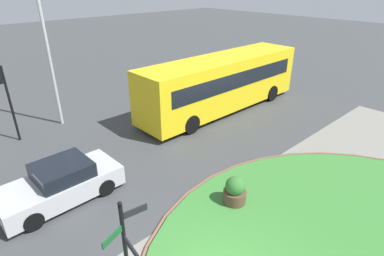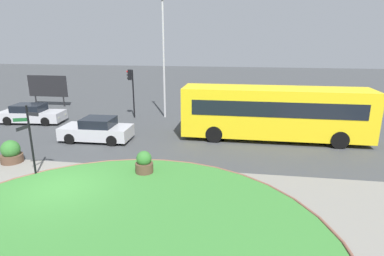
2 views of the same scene
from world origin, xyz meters
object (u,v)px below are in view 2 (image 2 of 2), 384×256
(traffic_light_near, at_px, (131,83))
(billboard_left, at_px, (48,86))
(car_near_lane, at_px, (97,130))
(signpost_directional, at_px, (30,136))
(bus_yellow, at_px, (275,112))
(car_far_lane, at_px, (32,114))
(lamppost_tall, at_px, (164,56))
(planter_near_signpost, at_px, (144,164))
(planter_kerbside, at_px, (11,153))

(traffic_light_near, bearing_deg, billboard_left, -31.34)
(car_near_lane, height_order, traffic_light_near, traffic_light_near)
(car_near_lane, bearing_deg, signpost_directional, 83.26)
(bus_yellow, relative_size, car_near_lane, 2.64)
(car_far_lane, xyz_separation_m, billboard_left, (-2.23, 5.80, 1.15))
(signpost_directional, bearing_deg, bus_yellow, 33.34)
(lamppost_tall, height_order, planter_near_signpost, lamppost_tall)
(bus_yellow, relative_size, billboard_left, 2.92)
(traffic_light_near, distance_m, lamppost_tall, 3.23)
(planter_near_signpost, bearing_deg, car_far_lane, 144.89)
(signpost_directional, height_order, lamppost_tall, lamppost_tall)
(billboard_left, bearing_deg, signpost_directional, -60.10)
(billboard_left, bearing_deg, lamppost_tall, -12.64)
(traffic_light_near, distance_m, billboard_left, 9.56)
(signpost_directional, distance_m, planter_near_signpost, 5.12)
(car_far_lane, xyz_separation_m, planter_near_signpost, (10.92, -7.68, -0.14))
(bus_yellow, bearing_deg, planter_kerbside, -155.42)
(traffic_light_near, height_order, lamppost_tall, lamppost_tall)
(bus_yellow, relative_size, lamppost_tall, 1.25)
(signpost_directional, relative_size, car_near_lane, 0.78)
(signpost_directional, relative_size, traffic_light_near, 0.88)
(signpost_directional, xyz_separation_m, planter_kerbside, (-2.14, 1.32, -1.38))
(signpost_directional, relative_size, planter_near_signpost, 2.94)
(lamppost_tall, bearing_deg, bus_yellow, -29.88)
(signpost_directional, relative_size, billboard_left, 0.86)
(traffic_light_near, xyz_separation_m, lamppost_tall, (2.47, 0.54, 2.01))
(bus_yellow, relative_size, car_far_lane, 2.39)
(car_far_lane, distance_m, planter_kerbside, 8.31)
(planter_kerbside, bearing_deg, billboard_left, 115.19)
(lamppost_tall, height_order, billboard_left, lamppost_tall)
(signpost_directional, distance_m, car_near_lane, 5.52)
(planter_near_signpost, bearing_deg, signpost_directional, -168.82)
(bus_yellow, height_order, traffic_light_near, traffic_light_near)
(signpost_directional, relative_size, planter_kerbside, 2.84)
(car_far_lane, xyz_separation_m, lamppost_tall, (9.24, 3.23, 4.09))
(billboard_left, relative_size, planter_kerbside, 3.30)
(bus_yellow, xyz_separation_m, car_far_lane, (-17.18, 1.33, -1.06))
(bus_yellow, xyz_separation_m, traffic_light_near, (-10.42, 4.02, 1.03))
(signpost_directional, xyz_separation_m, traffic_light_near, (0.68, 11.33, 0.84))
(traffic_light_near, bearing_deg, car_far_lane, 9.40)
(traffic_light_near, height_order, planter_kerbside, traffic_light_near)
(signpost_directional, height_order, bus_yellow, signpost_directional)
(planter_kerbside, bearing_deg, traffic_light_near, 74.24)
(car_near_lane, relative_size, lamppost_tall, 0.47)
(planter_kerbside, bearing_deg, lamppost_tall, 63.34)
(bus_yellow, distance_m, car_near_lane, 10.80)
(car_far_lane, bearing_deg, traffic_light_near, 16.54)
(signpost_directional, bearing_deg, car_near_lane, 84.35)
(car_far_lane, relative_size, lamppost_tall, 0.52)
(planter_near_signpost, bearing_deg, lamppost_tall, 98.77)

